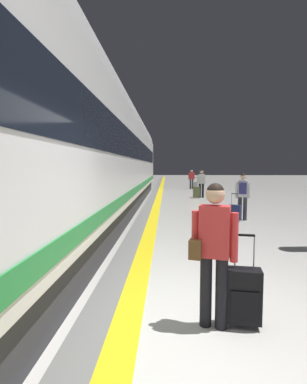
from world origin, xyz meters
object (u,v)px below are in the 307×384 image
(traveller_foreground, at_px, (213,245))
(passenger_near, at_px, (243,192))
(suitcase_near, at_px, (235,212))
(high_speed_train, at_px, (89,146))
(rolling_suitcase_foreground, at_px, (244,295))
(passenger_far, at_px, (191,177))
(passenger_mid, at_px, (201,181))
(suitcase_mid, at_px, (196,192))
(suitcase_far, at_px, (195,185))

(traveller_foreground, distance_m, passenger_near, 7.27)
(traveller_foreground, relative_size, suitcase_near, 1.75)
(high_speed_train, xyz_separation_m, rolling_suitcase_foreground, (3.44, -6.50, -2.14))
(passenger_far, bearing_deg, passenger_mid, -89.87)
(suitcase_mid, xyz_separation_m, suitcase_far, (0.63, 7.16, -0.05))
(rolling_suitcase_foreground, distance_m, passenger_near, 7.17)
(high_speed_train, relative_size, suitcase_near, 32.26)
(suitcase_near, bearing_deg, suitcase_mid, 94.29)
(suitcase_mid, bearing_deg, high_speed_train, -119.40)
(rolling_suitcase_foreground, relative_size, suitcase_far, 1.12)
(high_speed_train, distance_m, rolling_suitcase_foreground, 7.65)
(suitcase_near, bearing_deg, traveller_foreground, -104.62)
(suitcase_near, bearing_deg, passenger_near, 39.15)
(suitcase_mid, distance_m, passenger_far, 7.32)
(passenger_far, bearing_deg, traveller_foreground, -94.01)
(high_speed_train, relative_size, passenger_near, 19.02)
(suitcase_near, height_order, passenger_far, passenger_far)
(passenger_near, height_order, suitcase_mid, passenger_near)
(suitcase_mid, bearing_deg, passenger_near, -83.06)
(passenger_mid, height_order, suitcase_far, passenger_mid)
(suitcase_near, xyz_separation_m, suitcase_mid, (-0.55, 7.38, 0.05))
(passenger_mid, xyz_separation_m, passenger_far, (-0.02, 6.96, -0.03))
(passenger_near, xyz_separation_m, suitcase_mid, (-0.87, 7.13, -0.59))
(passenger_near, distance_m, suitcase_mid, 7.21)
(suitcase_mid, xyz_separation_m, passenger_far, (0.30, 7.29, 0.56))
(suitcase_near, height_order, passenger_mid, passenger_mid)
(passenger_near, bearing_deg, suitcase_far, 90.97)
(rolling_suitcase_foreground, height_order, suitcase_far, rolling_suitcase_foreground)
(traveller_foreground, relative_size, suitcase_far, 1.74)
(suitcase_mid, relative_size, passenger_far, 0.42)
(traveller_foreground, distance_m, passenger_far, 21.44)
(passenger_far, bearing_deg, rolling_suitcase_foreground, -93.04)
(passenger_near, relative_size, passenger_far, 1.00)
(traveller_foreground, height_order, suitcase_mid, traveller_foreground)
(traveller_foreground, bearing_deg, suitcase_far, 85.10)
(traveller_foreground, height_order, rolling_suitcase_foreground, traveller_foreground)
(high_speed_train, height_order, suitcase_near, high_speed_train)
(suitcase_mid, bearing_deg, traveller_foreground, -94.85)
(passenger_near, height_order, suitcase_far, passenger_near)
(passenger_mid, bearing_deg, passenger_far, 90.13)
(suitcase_near, height_order, suitcase_far, suitcase_far)
(suitcase_near, relative_size, passenger_far, 0.59)
(rolling_suitcase_foreground, height_order, passenger_mid, passenger_mid)
(passenger_far, height_order, suitcase_far, passenger_far)
(suitcase_mid, relative_size, suitcase_far, 0.71)
(suitcase_mid, height_order, passenger_far, passenger_far)
(suitcase_mid, bearing_deg, suitcase_far, 85.00)
(traveller_foreground, xyz_separation_m, rolling_suitcase_foreground, (0.37, 0.02, -0.59))
(suitcase_near, bearing_deg, high_speed_train, -177.70)
(rolling_suitcase_foreground, bearing_deg, passenger_far, 86.96)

